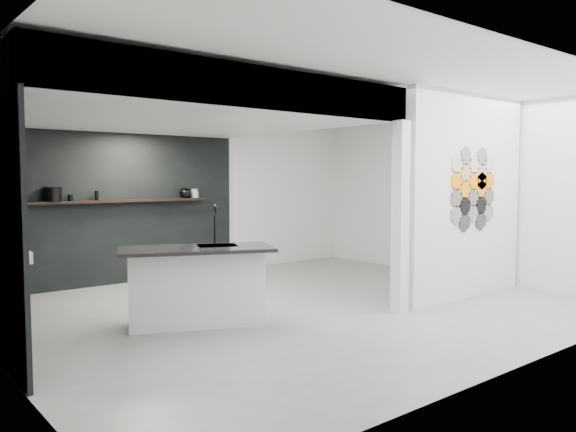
# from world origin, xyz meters

# --- Properties ---
(floor) EXTENTS (7.00, 6.00, 0.01)m
(floor) POSITION_xyz_m (0.00, 0.00, -0.01)
(floor) COLOR slate
(partition_panel) EXTENTS (2.45, 0.15, 2.80)m
(partition_panel) POSITION_xyz_m (2.23, -1.00, 1.40)
(partition_panel) COLOR silver
(partition_panel) RESTS_ON floor
(bay_clad_back) EXTENTS (4.40, 0.04, 2.35)m
(bay_clad_back) POSITION_xyz_m (-1.30, 2.97, 1.18)
(bay_clad_back) COLOR black
(bay_clad_back) RESTS_ON floor
(bulkhead) EXTENTS (4.40, 4.00, 0.40)m
(bulkhead) POSITION_xyz_m (-1.30, 1.00, 2.55)
(bulkhead) COLOR silver
(bulkhead) RESTS_ON corner_column
(corner_column) EXTENTS (0.16, 0.16, 2.35)m
(corner_column) POSITION_xyz_m (0.82, -1.00, 1.18)
(corner_column) COLOR silver
(corner_column) RESTS_ON floor
(fascia_beam) EXTENTS (4.40, 0.16, 0.40)m
(fascia_beam) POSITION_xyz_m (-1.30, -0.92, 2.55)
(fascia_beam) COLOR silver
(fascia_beam) RESTS_ON corner_column
(wall_basin) EXTENTS (0.40, 0.60, 0.12)m
(wall_basin) POSITION_xyz_m (-3.24, 0.80, 0.85)
(wall_basin) COLOR silver
(wall_basin) RESTS_ON bay_clad_left
(display_shelf) EXTENTS (3.00, 0.15, 0.04)m
(display_shelf) POSITION_xyz_m (-1.20, 2.87, 1.30)
(display_shelf) COLOR black
(display_shelf) RESTS_ON bay_clad_back
(kitchen_island) EXTENTS (1.83, 1.35, 1.35)m
(kitchen_island) POSITION_xyz_m (-1.44, 0.04, 0.46)
(kitchen_island) COLOR silver
(kitchen_island) RESTS_ON floor
(stockpot) EXTENTS (0.33, 0.33, 0.20)m
(stockpot) POSITION_xyz_m (-2.15, 2.87, 1.42)
(stockpot) COLOR black
(stockpot) RESTS_ON display_shelf
(kettle) EXTENTS (0.25, 0.25, 0.17)m
(kettle) POSITION_xyz_m (-0.02, 2.87, 1.40)
(kettle) COLOR black
(kettle) RESTS_ON display_shelf
(glass_bowl) EXTENTS (0.16, 0.16, 0.10)m
(glass_bowl) POSITION_xyz_m (0.15, 2.87, 1.37)
(glass_bowl) COLOR gray
(glass_bowl) RESTS_ON display_shelf
(glass_vase) EXTENTS (0.12, 0.12, 0.15)m
(glass_vase) POSITION_xyz_m (0.15, 2.87, 1.39)
(glass_vase) COLOR gray
(glass_vase) RESTS_ON display_shelf
(bottle_dark) EXTENTS (0.07, 0.07, 0.14)m
(bottle_dark) POSITION_xyz_m (-1.52, 2.87, 1.39)
(bottle_dark) COLOR black
(bottle_dark) RESTS_ON display_shelf
(utensil_cup) EXTENTS (0.09, 0.09, 0.09)m
(utensil_cup) POSITION_xyz_m (-1.90, 2.87, 1.36)
(utensil_cup) COLOR black
(utensil_cup) RESTS_ON display_shelf
(hex_tile_cluster) EXTENTS (1.04, 0.02, 1.16)m
(hex_tile_cluster) POSITION_xyz_m (2.26, -1.09, 1.50)
(hex_tile_cluster) COLOR silver
(hex_tile_cluster) RESTS_ON partition_panel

